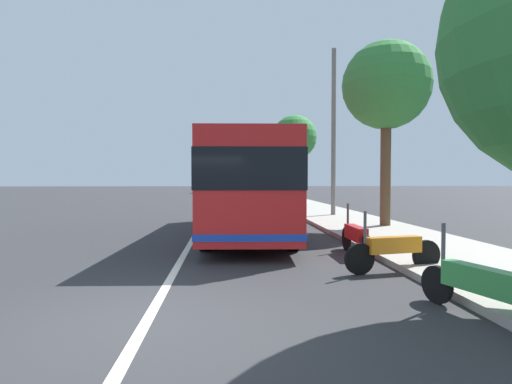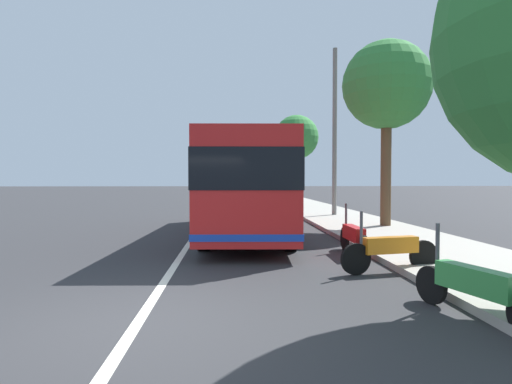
# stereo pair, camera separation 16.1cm
# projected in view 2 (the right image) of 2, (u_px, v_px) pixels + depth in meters

# --- Properties ---
(ground_plane) EXTENTS (220.00, 220.00, 0.00)m
(ground_plane) POSITION_uv_depth(u_px,v_px,m) (137.00, 323.00, 5.50)
(ground_plane) COLOR #2D2D30
(sidewalk_curb) EXTENTS (110.00, 3.60, 0.14)m
(sidewalk_curb) POSITION_uv_depth(u_px,v_px,m) (367.00, 227.00, 15.86)
(sidewalk_curb) COLOR #9E998E
(sidewalk_curb) RESTS_ON ground
(lane_divider_line) EXTENTS (110.00, 0.16, 0.01)m
(lane_divider_line) POSITION_uv_depth(u_px,v_px,m) (198.00, 230.00, 15.47)
(lane_divider_line) COLOR silver
(lane_divider_line) RESTS_ON ground
(coach_bus) EXTENTS (10.71, 3.07, 3.11)m
(coach_bus) POSITION_uv_depth(u_px,v_px,m) (248.00, 183.00, 14.43)
(coach_bus) COLOR red
(coach_bus) RESTS_ON ground
(motorcycle_by_tree) EXTENTS (2.08, 0.69, 1.24)m
(motorcycle_by_tree) POSITION_uv_depth(u_px,v_px,m) (474.00, 286.00, 5.61)
(motorcycle_by_tree) COLOR black
(motorcycle_by_tree) RESTS_ON ground
(motorcycle_mid_row) EXTENTS (0.52, 2.15, 1.27)m
(motorcycle_mid_row) POSITION_uv_depth(u_px,v_px,m) (390.00, 250.00, 8.45)
(motorcycle_mid_row) COLOR black
(motorcycle_mid_row) RESTS_ON ground
(motorcycle_angled) EXTENTS (2.27, 0.25, 1.26)m
(motorcycle_angled) POSITION_uv_depth(u_px,v_px,m) (353.00, 237.00, 10.32)
(motorcycle_angled) COLOR black
(motorcycle_angled) RESTS_ON ground
(car_side_street) EXTENTS (4.24, 1.95, 1.50)m
(car_side_street) POSITION_uv_depth(u_px,v_px,m) (248.00, 196.00, 29.84)
(car_side_street) COLOR gray
(car_side_street) RESTS_ON ground
(car_oncoming) EXTENTS (4.58, 1.92, 1.44)m
(car_oncoming) POSITION_uv_depth(u_px,v_px,m) (237.00, 190.00, 48.87)
(car_oncoming) COLOR red
(car_oncoming) RESTS_ON ground
(car_behind_bus) EXTENTS (4.43, 1.87, 1.60)m
(car_behind_bus) POSITION_uv_depth(u_px,v_px,m) (207.00, 188.00, 57.62)
(car_behind_bus) COLOR silver
(car_behind_bus) RESTS_ON ground
(roadside_tree_mid_block) EXTENTS (3.31, 3.31, 7.11)m
(roadside_tree_mid_block) POSITION_uv_depth(u_px,v_px,m) (387.00, 86.00, 15.74)
(roadside_tree_mid_block) COLOR brown
(roadside_tree_mid_block) RESTS_ON ground
(roadside_tree_far_block) EXTENTS (2.93, 2.93, 6.16)m
(roadside_tree_far_block) POSITION_uv_depth(u_px,v_px,m) (296.00, 138.00, 27.79)
(roadside_tree_far_block) COLOR brown
(roadside_tree_far_block) RESTS_ON ground
(utility_pole) EXTENTS (0.22, 0.22, 8.32)m
(utility_pole) POSITION_uv_depth(u_px,v_px,m) (335.00, 133.00, 20.60)
(utility_pole) COLOR slate
(utility_pole) RESTS_ON ground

